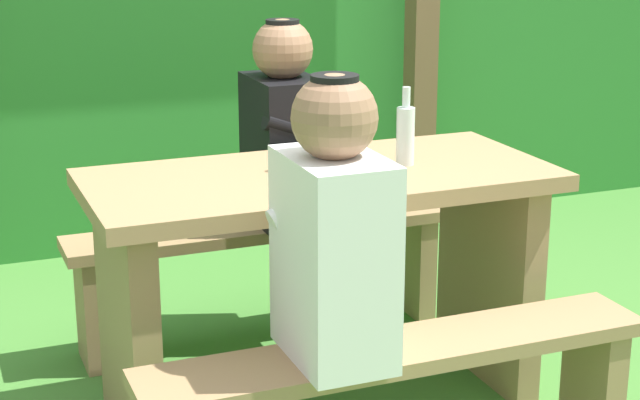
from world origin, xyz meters
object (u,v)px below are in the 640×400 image
at_px(bottle_left, 311,139).
at_px(bottle_right, 405,134).
at_px(bench_far, 262,256).
at_px(cell_phone, 360,177).
at_px(person_black_coat, 284,130).
at_px(person_white_shirt, 334,231).
at_px(picnic_table, 320,250).
at_px(drinking_glass, 350,159).
at_px(bench_near, 399,387).

height_order(bottle_left, bottle_right, bottle_right).
xyz_separation_m(bench_far, cell_phone, (0.08, -0.68, 0.45)).
bearing_deg(person_black_coat, person_white_shirt, -103.80).
xyz_separation_m(picnic_table, cell_phone, (0.08, -0.12, 0.25)).
relative_size(bench_far, drinking_glass, 18.38).
bearing_deg(drinking_glass, bottle_right, 5.13).
bearing_deg(person_white_shirt, picnic_table, 71.43).
height_order(bench_near, drinking_glass, drinking_glass).
bearing_deg(bottle_left, picnic_table, -46.09).
height_order(drinking_glass, bottle_right, bottle_right).
bearing_deg(cell_phone, bottle_left, 118.93).
distance_m(person_white_shirt, bottle_right, 0.72).
relative_size(bench_far, person_white_shirt, 1.95).
height_order(picnic_table, person_white_shirt, person_white_shirt).
relative_size(drinking_glass, cell_phone, 0.54).
bearing_deg(bench_near, person_white_shirt, 178.99).
xyz_separation_m(picnic_table, person_white_shirt, (-0.19, -0.56, 0.25)).
xyz_separation_m(person_black_coat, cell_phone, (-0.01, -0.68, -0.00)).
xyz_separation_m(person_black_coat, bottle_left, (-0.11, -0.54, 0.09)).
bearing_deg(person_black_coat, picnic_table, -98.82).
bearing_deg(bottle_left, bench_near, -87.99).
bearing_deg(person_white_shirt, cell_phone, 58.80).
relative_size(picnic_table, bottle_right, 5.81).
bearing_deg(person_black_coat, bench_far, 177.81).
relative_size(bench_far, person_black_coat, 1.95).
height_order(person_white_shirt, cell_phone, person_white_shirt).
xyz_separation_m(drinking_glass, bottle_right, (0.19, 0.02, 0.06)).
bearing_deg(picnic_table, person_white_shirt, -108.57).
height_order(bench_near, bottle_left, bottle_left).
xyz_separation_m(bottle_left, cell_phone, (0.10, -0.14, -0.09)).
relative_size(bench_near, bench_far, 1.00).
relative_size(bench_near, cell_phone, 10.00).
distance_m(drinking_glass, cell_phone, 0.09).
bearing_deg(cell_phone, picnic_table, 117.16).
bearing_deg(person_black_coat, bottle_right, -71.77).
height_order(bench_far, cell_phone, cell_phone).
xyz_separation_m(bench_near, person_white_shirt, (-0.19, 0.00, 0.45)).
xyz_separation_m(bottle_right, cell_phone, (-0.20, -0.10, -0.09)).
bearing_deg(person_white_shirt, bench_far, 80.49).
bearing_deg(drinking_glass, picnic_table, 159.23).
bearing_deg(picnic_table, bottle_left, 133.91).
xyz_separation_m(bench_near, bench_far, (0.00, 1.12, 0.00)).
distance_m(bench_far, bottle_left, 0.77).
bearing_deg(cell_phone, bench_far, 90.20).
height_order(person_black_coat, drinking_glass, person_black_coat).
relative_size(picnic_table, person_white_shirt, 1.95).
height_order(person_white_shirt, person_black_coat, same).
bearing_deg(cell_phone, bench_near, -106.48).
distance_m(bench_near, bottle_left, 0.80).
xyz_separation_m(picnic_table, bottle_right, (0.27, -0.01, 0.34)).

